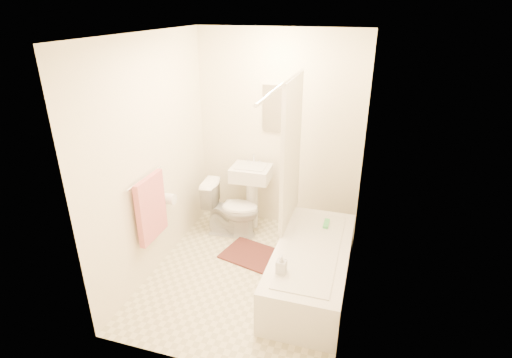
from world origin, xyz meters
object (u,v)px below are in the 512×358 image
(bathtub, at_px, (311,268))
(bath_mat, at_px, (252,255))
(toilet, at_px, (232,209))
(sink, at_px, (252,195))
(soap_bottle, at_px, (281,264))

(bathtub, bearing_deg, bath_mat, 155.00)
(toilet, relative_size, sink, 0.76)
(sink, distance_m, bath_mat, 0.78)
(sink, relative_size, soap_bottle, 4.82)
(bath_mat, distance_m, soap_bottle, 1.09)
(bathtub, bearing_deg, sink, 134.12)
(toilet, height_order, soap_bottle, toilet)
(sink, height_order, soap_bottle, sink)
(bath_mat, height_order, soap_bottle, soap_bottle)
(bathtub, distance_m, soap_bottle, 0.60)
(toilet, distance_m, soap_bottle, 1.51)
(bath_mat, xyz_separation_m, soap_bottle, (0.52, -0.80, 0.53))
(bath_mat, relative_size, soap_bottle, 3.42)
(soap_bottle, bearing_deg, bath_mat, 122.97)
(bathtub, bearing_deg, soap_bottle, -113.47)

